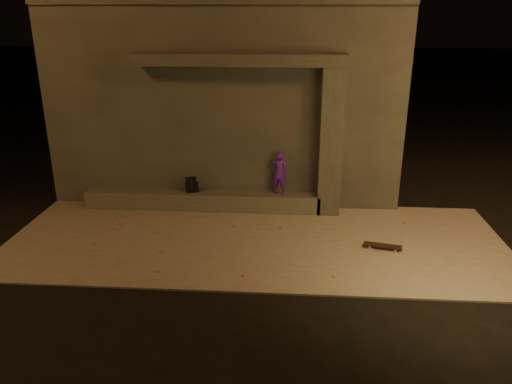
# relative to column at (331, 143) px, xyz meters

# --- Properties ---
(ground) EXTENTS (120.00, 120.00, 0.00)m
(ground) POSITION_rel_column_xyz_m (-1.70, -3.75, -1.84)
(ground) COLOR black
(ground) RESTS_ON ground
(sidewalk) EXTENTS (11.00, 4.40, 0.04)m
(sidewalk) POSITION_rel_column_xyz_m (-1.70, -1.75, -1.82)
(sidewalk) COLOR slate
(sidewalk) RESTS_ON ground
(building) EXTENTS (9.00, 5.10, 5.22)m
(building) POSITION_rel_column_xyz_m (-2.70, 2.74, 0.77)
(building) COLOR #383532
(building) RESTS_ON ground
(ledge) EXTENTS (6.00, 0.55, 0.45)m
(ledge) POSITION_rel_column_xyz_m (-3.20, 0.00, -1.58)
(ledge) COLOR #4A4743
(ledge) RESTS_ON sidewalk
(column) EXTENTS (0.55, 0.55, 3.60)m
(column) POSITION_rel_column_xyz_m (0.00, 0.00, 0.00)
(column) COLOR #383532
(column) RESTS_ON sidewalk
(canopy) EXTENTS (5.00, 0.70, 0.28)m
(canopy) POSITION_rel_column_xyz_m (-2.20, 0.05, 1.94)
(canopy) COLOR #383532
(canopy) RESTS_ON column
(skateboarder) EXTENTS (0.45, 0.35, 1.11)m
(skateboarder) POSITION_rel_column_xyz_m (-1.23, 0.00, -0.80)
(skateboarder) COLOR #4F19A6
(skateboarder) RESTS_ON ledge
(backpack) EXTENTS (0.35, 0.30, 0.42)m
(backpack) POSITION_rel_column_xyz_m (-3.46, 0.00, -1.21)
(backpack) COLOR black
(backpack) RESTS_ON ledge
(skateboard) EXTENTS (0.83, 0.38, 0.09)m
(skateboard) POSITION_rel_column_xyz_m (1.06, -2.02, -1.73)
(skateboard) COLOR black
(skateboard) RESTS_ON sidewalk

